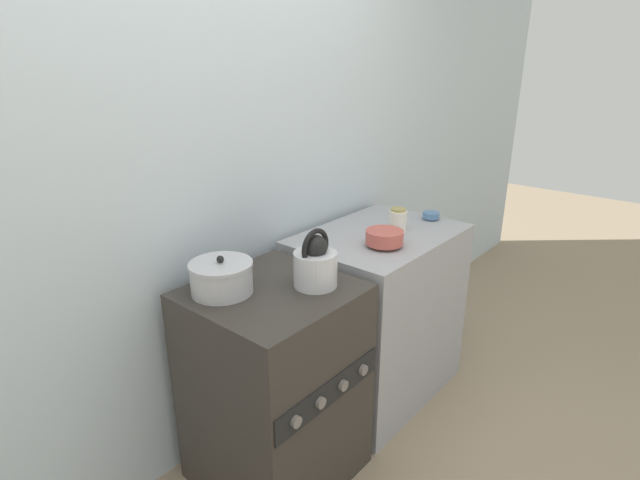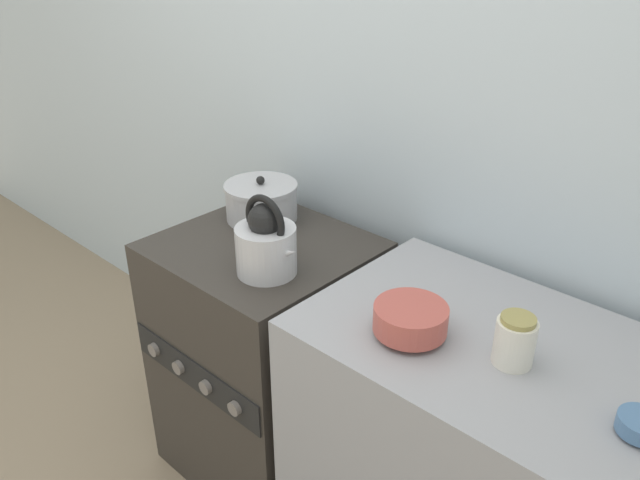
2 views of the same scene
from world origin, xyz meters
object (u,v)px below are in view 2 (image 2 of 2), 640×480
object	(u,v)px
storage_jar	(515,341)
kettle	(266,243)
cooking_pot	(261,201)
enamel_bowl	(410,319)
stove	(267,359)

from	to	relation	value
storage_jar	kettle	bearing A→B (deg)	-174.34
cooking_pot	enamel_bowl	size ratio (longest dim) A/B	1.39
stove	kettle	world-z (taller)	kettle
stove	enamel_bowl	world-z (taller)	enamel_bowl
kettle	storage_jar	distance (m)	0.72
enamel_bowl	storage_jar	distance (m)	0.24
cooking_pot	storage_jar	size ratio (longest dim) A/B	2.04
stove	cooking_pot	distance (m)	0.54
enamel_bowl	storage_jar	world-z (taller)	storage_jar
storage_jar	cooking_pot	bearing A→B (deg)	170.67
kettle	enamel_bowl	size ratio (longest dim) A/B	1.35
stove	cooking_pot	bearing A→B (deg)	136.78
kettle	enamel_bowl	xyz separation A→B (m)	(0.49, 0.00, -0.03)
cooking_pot	enamel_bowl	distance (m)	0.80
kettle	enamel_bowl	distance (m)	0.49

